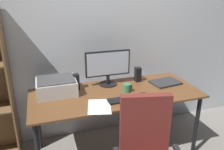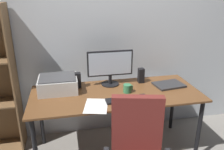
{
  "view_description": "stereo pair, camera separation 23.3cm",
  "coord_description": "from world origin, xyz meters",
  "px_view_note": "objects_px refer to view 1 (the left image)",
  "views": [
    {
      "loc": [
        -0.71,
        -2.09,
        1.76
      ],
      "look_at": [
        -0.04,
        -0.0,
        0.94
      ],
      "focal_mm": 36.9,
      "sensor_mm": 36.0,
      "label": 1
    },
    {
      "loc": [
        -0.48,
        -2.14,
        1.76
      ],
      "look_at": [
        -0.04,
        -0.0,
        0.94
      ],
      "focal_mm": 36.9,
      "sensor_mm": 36.0,
      "label": 2
    }
  ],
  "objects_px": {
    "desk": "(116,99)",
    "speaker_left": "(76,82)",
    "keyboard": "(123,100)",
    "laptop": "(165,82)",
    "speaker_right": "(138,74)",
    "printer": "(56,86)",
    "monitor": "(108,66)",
    "coffee_mug": "(127,88)",
    "mouse": "(144,96)"
  },
  "relations": [
    {
      "from": "desk",
      "to": "speaker_left",
      "type": "relative_size",
      "value": 10.41
    },
    {
      "from": "coffee_mug",
      "to": "desk",
      "type": "bearing_deg",
      "value": 172.81
    },
    {
      "from": "mouse",
      "to": "speaker_left",
      "type": "distance_m",
      "value": 0.74
    },
    {
      "from": "monitor",
      "to": "speaker_right",
      "type": "bearing_deg",
      "value": -1.26
    },
    {
      "from": "desk",
      "to": "mouse",
      "type": "xyz_separation_m",
      "value": [
        0.23,
        -0.19,
        0.09
      ]
    },
    {
      "from": "laptop",
      "to": "keyboard",
      "type": "bearing_deg",
      "value": -165.03
    },
    {
      "from": "coffee_mug",
      "to": "laptop",
      "type": "distance_m",
      "value": 0.51
    },
    {
      "from": "mouse",
      "to": "laptop",
      "type": "bearing_deg",
      "value": 35.8
    },
    {
      "from": "keyboard",
      "to": "laptop",
      "type": "height_order",
      "value": "laptop"
    },
    {
      "from": "desk",
      "to": "keyboard",
      "type": "height_order",
      "value": "keyboard"
    },
    {
      "from": "speaker_right",
      "to": "printer",
      "type": "height_order",
      "value": "speaker_right"
    },
    {
      "from": "speaker_right",
      "to": "desk",
      "type": "bearing_deg",
      "value": -147.23
    },
    {
      "from": "mouse",
      "to": "coffee_mug",
      "type": "distance_m",
      "value": 0.22
    },
    {
      "from": "desk",
      "to": "speaker_left",
      "type": "bearing_deg",
      "value": 149.79
    },
    {
      "from": "desk",
      "to": "printer",
      "type": "distance_m",
      "value": 0.64
    },
    {
      "from": "keyboard",
      "to": "printer",
      "type": "bearing_deg",
      "value": 146.56
    },
    {
      "from": "desk",
      "to": "coffee_mug",
      "type": "relative_size",
      "value": 17.52
    },
    {
      "from": "speaker_right",
      "to": "coffee_mug",
      "type": "bearing_deg",
      "value": -133.83
    },
    {
      "from": "desk",
      "to": "laptop",
      "type": "xyz_separation_m",
      "value": [
        0.62,
        0.06,
        0.09
      ]
    },
    {
      "from": "mouse",
      "to": "laptop",
      "type": "height_order",
      "value": "mouse"
    },
    {
      "from": "desk",
      "to": "speaker_right",
      "type": "xyz_separation_m",
      "value": [
        0.34,
        0.22,
        0.16
      ]
    },
    {
      "from": "monitor",
      "to": "keyboard",
      "type": "distance_m",
      "value": 0.48
    },
    {
      "from": "mouse",
      "to": "speaker_left",
      "type": "bearing_deg",
      "value": 148.39
    },
    {
      "from": "monitor",
      "to": "speaker_right",
      "type": "relative_size",
      "value": 2.98
    },
    {
      "from": "laptop",
      "to": "monitor",
      "type": "bearing_deg",
      "value": 157.76
    },
    {
      "from": "mouse",
      "to": "speaker_left",
      "type": "relative_size",
      "value": 0.56
    },
    {
      "from": "coffee_mug",
      "to": "mouse",
      "type": "bearing_deg",
      "value": -56.69
    },
    {
      "from": "speaker_right",
      "to": "printer",
      "type": "relative_size",
      "value": 0.42
    },
    {
      "from": "monitor",
      "to": "speaker_right",
      "type": "distance_m",
      "value": 0.39
    },
    {
      "from": "mouse",
      "to": "speaker_right",
      "type": "distance_m",
      "value": 0.43
    },
    {
      "from": "desk",
      "to": "keyboard",
      "type": "distance_m",
      "value": 0.21
    },
    {
      "from": "keyboard",
      "to": "speaker_left",
      "type": "height_order",
      "value": "speaker_left"
    },
    {
      "from": "keyboard",
      "to": "speaker_right",
      "type": "bearing_deg",
      "value": 49.05
    },
    {
      "from": "desk",
      "to": "monitor",
      "type": "bearing_deg",
      "value": 94.53
    },
    {
      "from": "laptop",
      "to": "desk",
      "type": "bearing_deg",
      "value": 178.06
    },
    {
      "from": "monitor",
      "to": "coffee_mug",
      "type": "height_order",
      "value": "monitor"
    },
    {
      "from": "speaker_right",
      "to": "printer",
      "type": "bearing_deg",
      "value": -176.95
    },
    {
      "from": "speaker_left",
      "to": "printer",
      "type": "height_order",
      "value": "speaker_left"
    },
    {
      "from": "desk",
      "to": "coffee_mug",
      "type": "distance_m",
      "value": 0.17
    },
    {
      "from": "speaker_left",
      "to": "speaker_right",
      "type": "relative_size",
      "value": 1.0
    },
    {
      "from": "speaker_left",
      "to": "monitor",
      "type": "bearing_deg",
      "value": 1.26
    },
    {
      "from": "keyboard",
      "to": "speaker_left",
      "type": "relative_size",
      "value": 1.71
    },
    {
      "from": "monitor",
      "to": "speaker_left",
      "type": "height_order",
      "value": "monitor"
    },
    {
      "from": "monitor",
      "to": "laptop",
      "type": "distance_m",
      "value": 0.7
    },
    {
      "from": "mouse",
      "to": "printer",
      "type": "height_order",
      "value": "printer"
    },
    {
      "from": "keyboard",
      "to": "laptop",
      "type": "distance_m",
      "value": 0.68
    },
    {
      "from": "monitor",
      "to": "coffee_mug",
      "type": "relative_size",
      "value": 5.01
    },
    {
      "from": "coffee_mug",
      "to": "laptop",
      "type": "xyz_separation_m",
      "value": [
        0.51,
        0.08,
        -0.03
      ]
    },
    {
      "from": "mouse",
      "to": "speaker_right",
      "type": "bearing_deg",
      "value": 77.63
    },
    {
      "from": "monitor",
      "to": "keyboard",
      "type": "height_order",
      "value": "monitor"
    }
  ]
}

